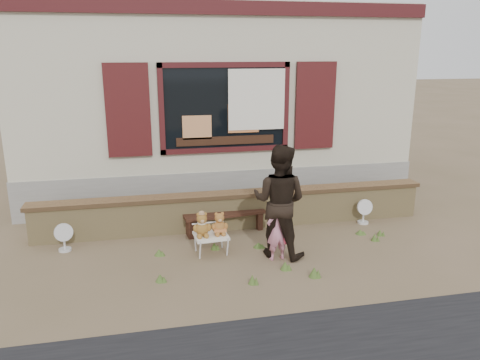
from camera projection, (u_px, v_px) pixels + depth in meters
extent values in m
plane|color=brown|center=(248.00, 249.00, 7.58)|extent=(80.00, 80.00, 0.00)
cube|color=#B8B195|center=(206.00, 81.00, 11.17)|extent=(8.00, 5.00, 3.20)
cube|color=gray|center=(208.00, 162.00, 11.71)|extent=(8.04, 5.04, 0.80)
cube|color=black|center=(225.00, 108.00, 8.88)|extent=(2.30, 0.04, 1.50)
cube|color=#3F1214|center=(225.00, 65.00, 8.65)|extent=(2.50, 0.08, 0.10)
cube|color=#3F1214|center=(226.00, 149.00, 9.08)|extent=(2.50, 0.08, 0.10)
cube|color=#3F1214|center=(161.00, 110.00, 8.62)|extent=(0.10, 0.08, 1.70)
cube|color=#3F1214|center=(286.00, 107.00, 9.10)|extent=(0.10, 0.08, 1.70)
cube|color=#340E11|center=(128.00, 111.00, 8.49)|extent=(0.80, 0.07, 1.70)
cube|color=#340E11|center=(315.00, 106.00, 9.21)|extent=(0.80, 0.07, 1.70)
cube|color=white|center=(257.00, 100.00, 8.90)|extent=(1.10, 0.02, 1.15)
cube|color=#3F1214|center=(224.00, 7.00, 8.41)|extent=(8.00, 0.12, 0.25)
cube|color=black|center=(226.00, 140.00, 9.02)|extent=(1.90, 0.06, 0.16)
cube|color=tan|center=(197.00, 127.00, 8.84)|extent=(0.55, 0.06, 0.45)
cube|color=#E08447|center=(243.00, 118.00, 8.98)|extent=(0.60, 0.06, 0.55)
cube|color=tan|center=(235.00, 211.00, 8.44)|extent=(7.00, 0.30, 0.60)
cube|color=brown|center=(235.00, 194.00, 8.35)|extent=(7.10, 0.36, 0.07)
cube|color=black|center=(225.00, 214.00, 8.19)|extent=(1.46, 0.48, 0.05)
cube|color=black|center=(190.00, 228.00, 8.05)|extent=(0.12, 0.28, 0.31)
cube|color=black|center=(258.00, 220.00, 8.44)|extent=(0.12, 0.28, 0.31)
cube|color=white|center=(211.00, 236.00, 7.35)|extent=(0.55, 0.49, 0.04)
cylinder|color=silver|center=(200.00, 252.00, 7.15)|extent=(0.03, 0.03, 0.28)
cylinder|color=silver|center=(228.00, 248.00, 7.27)|extent=(0.03, 0.03, 0.28)
cylinder|color=silver|center=(195.00, 242.00, 7.52)|extent=(0.03, 0.03, 0.28)
cylinder|color=silver|center=(221.00, 239.00, 7.63)|extent=(0.03, 0.03, 0.28)
imported|color=pink|center=(277.00, 231.00, 7.09)|extent=(0.36, 0.26, 0.92)
imported|color=black|center=(279.00, 201.00, 7.15)|extent=(1.09, 1.04, 1.77)
cylinder|color=silver|center=(65.00, 250.00, 7.51)|extent=(0.20, 0.20, 0.04)
cylinder|color=silver|center=(64.00, 242.00, 7.48)|extent=(0.03, 0.03, 0.25)
cylinder|color=silver|center=(63.00, 232.00, 7.43)|extent=(0.30, 0.18, 0.29)
cylinder|color=silver|center=(363.00, 222.00, 8.70)|extent=(0.20, 0.20, 0.04)
cylinder|color=silver|center=(363.00, 216.00, 8.67)|extent=(0.03, 0.03, 0.25)
cylinder|color=silver|center=(364.00, 207.00, 8.62)|extent=(0.29, 0.10, 0.29)
cone|color=#435E25|center=(360.00, 232.00, 8.18)|extent=(0.16, 0.16, 0.08)
cone|color=#435E25|center=(258.00, 245.00, 7.63)|extent=(0.18, 0.18, 0.08)
cone|color=#435E25|center=(252.00, 279.00, 6.43)|extent=(0.11, 0.11, 0.14)
cone|color=#435E25|center=(214.00, 246.00, 7.55)|extent=(0.12, 0.12, 0.12)
cone|color=#435E25|center=(160.00, 278.00, 6.50)|extent=(0.14, 0.14, 0.11)
cone|color=#435E25|center=(314.00, 272.00, 6.63)|extent=(0.15, 0.15, 0.15)
cone|color=#435E25|center=(285.00, 266.00, 6.86)|extent=(0.14, 0.14, 0.13)
cone|color=#435E25|center=(159.00, 252.00, 7.34)|extent=(0.15, 0.15, 0.10)
cone|color=#435E25|center=(380.00, 233.00, 8.12)|extent=(0.11, 0.11, 0.11)
cone|color=#435E25|center=(374.00, 237.00, 7.89)|extent=(0.11, 0.11, 0.13)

